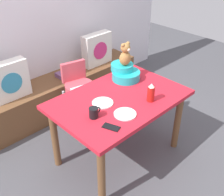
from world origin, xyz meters
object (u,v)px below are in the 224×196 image
at_px(pillow_floral_right, 97,49).
at_px(ketchup_bottle, 151,93).
at_px(teddy_bear, 125,55).
at_px(coffee_mug, 94,113).
at_px(infant_seat_teal, 125,73).
at_px(highchair, 79,86).
at_px(dining_table, 119,107).
at_px(dinner_plate_near, 103,103).
at_px(book_stack, 64,74).
at_px(dinner_plate_far, 125,114).
at_px(pillow_floral_left, 9,81).
at_px(cell_phone, 111,127).

distance_m(pillow_floral_right, ketchup_bottle, 1.53).
xyz_separation_m(teddy_bear, coffee_mug, (-0.70, -0.30, -0.23)).
height_order(infant_seat_teal, coffee_mug, infant_seat_teal).
bearing_deg(highchair, dining_table, -96.11).
relative_size(coffee_mug, dinner_plate_near, 0.60).
bearing_deg(book_stack, dinner_plate_near, -107.44).
xyz_separation_m(coffee_mug, dinner_plate_far, (0.22, -0.16, -0.04)).
height_order(pillow_floral_left, book_stack, pillow_floral_left).
distance_m(coffee_mug, dinner_plate_near, 0.23).
height_order(infant_seat_teal, dinner_plate_far, infant_seat_teal).
distance_m(dining_table, dinner_plate_far, 0.30).
xyz_separation_m(pillow_floral_left, dining_table, (0.56, -1.16, -0.05)).
bearing_deg(book_stack, teddy_bear, -81.70).
relative_size(book_stack, ketchup_bottle, 1.08).
relative_size(pillow_floral_right, dinner_plate_near, 2.20).
xyz_separation_m(book_stack, ketchup_bottle, (-0.01, -1.43, 0.34)).
xyz_separation_m(book_stack, dinner_plate_far, (-0.34, -1.42, 0.26)).
bearing_deg(pillow_floral_right, book_stack, 177.87).
bearing_deg(ketchup_bottle, dinner_plate_far, 178.01).
distance_m(coffee_mug, dinner_plate_far, 0.28).
bearing_deg(dinner_plate_near, highchair, 69.74).
bearing_deg(ketchup_bottle, dinner_plate_near, 141.73).
xyz_separation_m(pillow_floral_left, book_stack, (0.74, 0.02, -0.19)).
xyz_separation_m(pillow_floral_left, cell_phone, (0.19, -1.44, 0.06)).
height_order(pillow_floral_right, dinner_plate_far, pillow_floral_right).
bearing_deg(pillow_floral_right, teddy_bear, -114.48).
height_order(pillow_floral_right, dinner_plate_near, pillow_floral_right).
height_order(pillow_floral_left, coffee_mug, pillow_floral_left).
relative_size(highchair, dinner_plate_far, 3.95).
height_order(pillow_floral_left, cell_phone, pillow_floral_left).
bearing_deg(book_stack, cell_phone, -110.77).
bearing_deg(infant_seat_teal, ketchup_bottle, -106.99).
relative_size(pillow_floral_right, book_stack, 2.20).
bearing_deg(dinner_plate_near, pillow_floral_right, 50.65).
bearing_deg(teddy_bear, pillow_floral_right, 65.52).
bearing_deg(infant_seat_teal, book_stack, 98.30).
bearing_deg(pillow_floral_left, dining_table, -64.15).
xyz_separation_m(highchair, cell_phone, (-0.46, -1.03, 0.22)).
bearing_deg(pillow_floral_right, coffee_mug, -132.35).
bearing_deg(highchair, cell_phone, -113.99).
bearing_deg(ketchup_bottle, pillow_floral_left, 117.62).
relative_size(book_stack, coffee_mug, 1.67).
height_order(dining_table, highchair, highchair).
xyz_separation_m(highchair, dinner_plate_near, (-0.26, -0.71, 0.22)).
bearing_deg(dining_table, book_stack, 81.44).
xyz_separation_m(pillow_floral_left, dinner_plate_near, (0.38, -1.13, 0.07)).
xyz_separation_m(infant_seat_teal, dinner_plate_near, (-0.50, -0.20, -0.07)).
xyz_separation_m(ketchup_bottle, dinner_plate_near, (-0.35, 0.28, -0.08)).
relative_size(highchair, coffee_mug, 6.58).
bearing_deg(coffee_mug, dinner_plate_near, 27.94).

